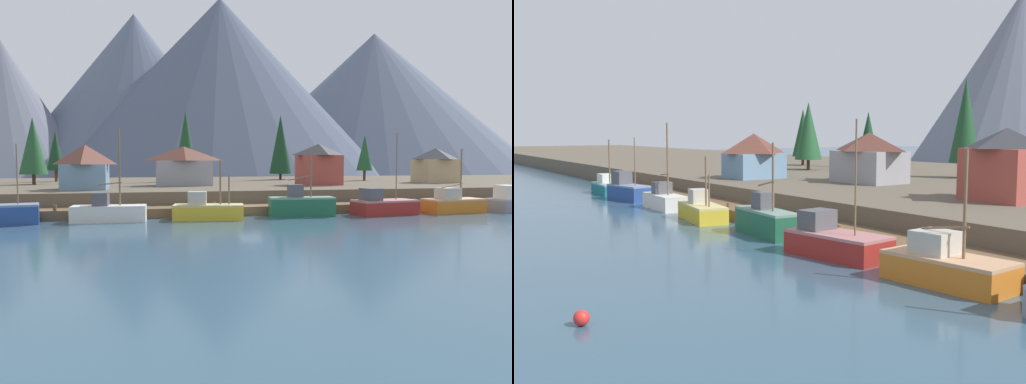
% 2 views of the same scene
% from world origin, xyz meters
% --- Properties ---
extents(ground_plane, '(400.00, 400.00, 1.00)m').
position_xyz_m(ground_plane, '(0.00, 20.00, -0.50)').
color(ground_plane, '#335166').
extents(dock, '(80.00, 4.00, 1.60)m').
position_xyz_m(dock, '(0.00, 1.99, 0.50)').
color(dock, brown).
rests_on(dock, ground_plane).
extents(shoreline_bank, '(400.00, 56.00, 2.50)m').
position_xyz_m(shoreline_bank, '(0.00, 32.00, 1.25)').
color(shoreline_bank, brown).
rests_on(shoreline_bank, ground_plane).
extents(mountain_west_peak, '(59.71, 59.71, 47.91)m').
position_xyz_m(mountain_west_peak, '(-58.07, 125.21, 23.95)').
color(mountain_west_peak, slate).
rests_on(mountain_west_peak, ground_plane).
extents(mountain_central_peak, '(99.75, 99.75, 65.01)m').
position_xyz_m(mountain_central_peak, '(-14.59, 147.40, 32.51)').
color(mountain_central_peak, slate).
rests_on(mountain_central_peak, ground_plane).
extents(mountain_east_peak, '(126.89, 126.89, 68.53)m').
position_xyz_m(mountain_east_peak, '(17.70, 131.67, 34.26)').
color(mountain_east_peak, '#4C566B').
rests_on(mountain_east_peak, ground_plane).
extents(mountain_far_ridge, '(141.72, 141.72, 65.43)m').
position_xyz_m(mountain_far_ridge, '(93.07, 152.78, 32.71)').
color(mountain_far_ridge, slate).
rests_on(mountain_far_ridge, ground_plane).
extents(fishing_boat_white, '(7.23, 2.94, 9.22)m').
position_xyz_m(fishing_boat_white, '(-14.77, -1.59, 0.99)').
color(fishing_boat_white, silver).
rests_on(fishing_boat_white, ground_plane).
extents(fishing_boat_yellow, '(7.46, 3.91, 6.09)m').
position_xyz_m(fishing_boat_yellow, '(-5.04, -2.09, 0.95)').
color(fishing_boat_yellow, gold).
rests_on(fishing_boat_yellow, ground_plane).
extents(fishing_boat_green, '(7.15, 2.93, 7.46)m').
position_xyz_m(fishing_boat_green, '(5.24, -1.58, 1.20)').
color(fishing_boat_green, '#1E5B3D').
rests_on(fishing_boat_green, ground_plane).
extents(fishing_boat_red, '(7.47, 4.14, 9.12)m').
position_xyz_m(fishing_boat_red, '(14.64, -2.28, 1.02)').
color(fishing_boat_red, maroon).
rests_on(fishing_boat_red, ground_plane).
extents(fishing_boat_orange, '(7.30, 3.68, 7.40)m').
position_xyz_m(fishing_boat_orange, '(23.70, -2.01, 1.04)').
color(fishing_boat_orange, '#CC6B1E').
rests_on(fishing_boat_orange, ground_plane).
extents(house_red, '(6.06, 5.54, 6.11)m').
position_xyz_m(house_red, '(14.13, 16.54, 5.62)').
color(house_red, '#9E4238').
rests_on(house_red, shoreline_bank).
extents(house_blue, '(5.53, 6.64, 5.55)m').
position_xyz_m(house_blue, '(-18.41, 12.05, 5.34)').
color(house_blue, '#6689A8').
rests_on(house_blue, shoreline_bank).
extents(house_grey, '(8.26, 5.38, 5.68)m').
position_xyz_m(house_grey, '(-5.65, 19.46, 5.41)').
color(house_grey, gray).
rests_on(house_grey, shoreline_bank).
extents(house_tan, '(6.37, 5.47, 5.76)m').
position_xyz_m(house_tan, '(36.19, 19.91, 5.44)').
color(house_tan, tan).
rests_on(house_tan, shoreline_bank).
extents(conifer_near_left, '(2.99, 2.99, 8.48)m').
position_xyz_m(conifer_near_left, '(28.73, 30.96, 7.63)').
color(conifer_near_left, '#4C3823').
rests_on(conifer_near_left, shoreline_bank).
extents(conifer_near_right, '(4.40, 4.40, 12.61)m').
position_xyz_m(conifer_near_right, '(14.73, 38.90, 9.38)').
color(conifer_near_right, '#4C3823').
rests_on(conifer_near_right, shoreline_bank).
extents(conifer_mid_left, '(3.77, 3.77, 12.39)m').
position_xyz_m(conifer_mid_left, '(-4.10, 34.01, 9.64)').
color(conifer_mid_left, '#4C3823').
rests_on(conifer_mid_left, shoreline_bank).
extents(conifer_back_left, '(4.10, 4.10, 10.19)m').
position_xyz_m(conifer_back_left, '(-27.63, 27.51, 8.36)').
color(conifer_back_left, '#4C3823').
rests_on(conifer_back_left, shoreline_bank).
extents(conifer_back_right, '(3.04, 3.04, 8.91)m').
position_xyz_m(conifer_back_right, '(-26.32, 38.41, 7.91)').
color(conifer_back_right, '#4C3823').
rests_on(conifer_back_right, shoreline_bank).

